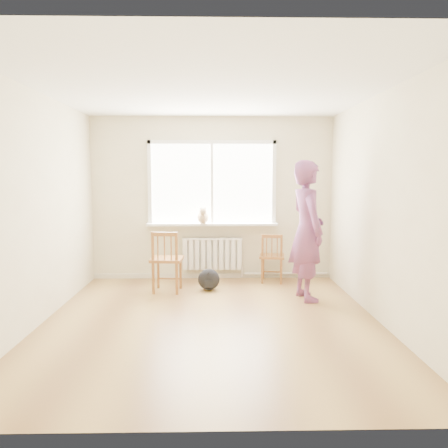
{
  "coord_description": "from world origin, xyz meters",
  "views": [
    {
      "loc": [
        0.05,
        -5.05,
        1.73
      ],
      "look_at": [
        0.18,
        1.2,
        1.04
      ],
      "focal_mm": 35.0,
      "sensor_mm": 36.0,
      "label": 1
    }
  ],
  "objects": [
    {
      "name": "window",
      "position": [
        0.0,
        2.22,
        1.66
      ],
      "size": [
        2.12,
        0.05,
        1.42
      ],
      "color": "white",
      "rests_on": "back_wall"
    },
    {
      "name": "windowsill",
      "position": [
        0.0,
        2.14,
        0.93
      ],
      "size": [
        2.15,
        0.22,
        0.04
      ],
      "primitive_type": "cube",
      "color": "white",
      "rests_on": "back_wall"
    },
    {
      "name": "baseboard",
      "position": [
        0.0,
        2.23,
        0.04
      ],
      "size": [
        4.0,
        0.03,
        0.08
      ],
      "primitive_type": "cube",
      "color": "beige",
      "rests_on": "ground"
    },
    {
      "name": "ceiling",
      "position": [
        0.0,
        0.0,
        2.7
      ],
      "size": [
        4.5,
        4.5,
        0.0
      ],
      "primitive_type": "plane",
      "rotation": [
        3.14,
        0.0,
        0.0
      ],
      "color": "white",
      "rests_on": "back_wall"
    },
    {
      "name": "person",
      "position": [
        1.33,
        0.95,
        0.97
      ],
      "size": [
        0.59,
        0.78,
        1.94
      ],
      "primitive_type": "imported",
      "rotation": [
        0.0,
        0.0,
        1.75
      ],
      "color": "#B33B57",
      "rests_on": "floor"
    },
    {
      "name": "heating_pipe",
      "position": [
        1.25,
        2.19,
        0.08
      ],
      "size": [
        1.4,
        0.04,
        0.04
      ],
      "primitive_type": "cylinder",
      "rotation": [
        0.0,
        1.57,
        0.0
      ],
      "color": "silver",
      "rests_on": "back_wall"
    },
    {
      "name": "cat",
      "position": [
        -0.15,
        2.05,
        1.07
      ],
      "size": [
        0.2,
        0.43,
        0.29
      ],
      "rotation": [
        0.0,
        0.0,
        0.03
      ],
      "color": "#D2B28F",
      "rests_on": "windowsill"
    },
    {
      "name": "back_wall",
      "position": [
        0.0,
        2.25,
        1.35
      ],
      "size": [
        4.0,
        0.01,
        2.7
      ],
      "primitive_type": "cube",
      "color": "beige",
      "rests_on": "ground"
    },
    {
      "name": "chair_left",
      "position": [
        -0.68,
        1.34,
        0.47
      ],
      "size": [
        0.49,
        0.47,
        0.92
      ],
      "rotation": [
        0.0,
        0.0,
        3.06
      ],
      "color": "olive",
      "rests_on": "floor"
    },
    {
      "name": "floor",
      "position": [
        0.0,
        0.0,
        0.0
      ],
      "size": [
        4.5,
        4.5,
        0.0
      ],
      "primitive_type": "plane",
      "color": "#A98245",
      "rests_on": "ground"
    },
    {
      "name": "radiator",
      "position": [
        0.0,
        2.16,
        0.44
      ],
      "size": [
        1.0,
        0.12,
        0.55
      ],
      "color": "white",
      "rests_on": "back_wall"
    },
    {
      "name": "backpack",
      "position": [
        -0.05,
        1.45,
        0.16
      ],
      "size": [
        0.37,
        0.31,
        0.33
      ],
      "primitive_type": "ellipsoid",
      "rotation": [
        0.0,
        0.0,
        -0.22
      ],
      "color": "black",
      "rests_on": "floor"
    },
    {
      "name": "chair_right",
      "position": [
        0.97,
        1.91,
        0.4
      ],
      "size": [
        0.45,
        0.44,
        0.8
      ],
      "rotation": [
        0.0,
        0.0,
        2.97
      ],
      "color": "olive",
      "rests_on": "floor"
    }
  ]
}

